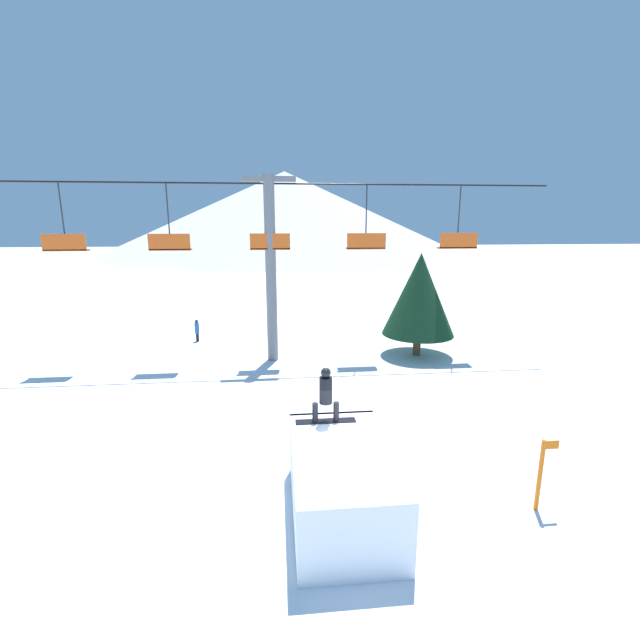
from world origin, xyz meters
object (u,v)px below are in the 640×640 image
Objects in this scene: pine_tree_near at (419,294)px; distant_skier at (197,330)px; snowboarder at (326,395)px; trail_marker at (541,473)px; snow_ramp at (342,483)px.

pine_tree_near reaches higher than distant_skier.
snowboarder is 0.86× the size of trail_marker.
snow_ramp is at bearing -68.88° from distant_skier.
distant_skier is (-5.62, 13.69, -1.67)m from snowboarder.
distant_skier is at bearing 162.11° from pine_tree_near.
snowboarder is 5.21m from trail_marker.
pine_tree_near is at bearing 60.41° from snowboarder.
trail_marker is 18.52m from distant_skier.
snow_ramp is at bearing 176.65° from trail_marker.
distant_skier is at bearing 112.32° from snowboarder.
trail_marker is at bearing -19.42° from snowboarder.
pine_tree_near is at bearing -17.89° from distant_skier.
snow_ramp is 12.89m from pine_tree_near.
snow_ramp is at bearing -115.64° from pine_tree_near.
snowboarder is at bearing 98.51° from snow_ramp.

